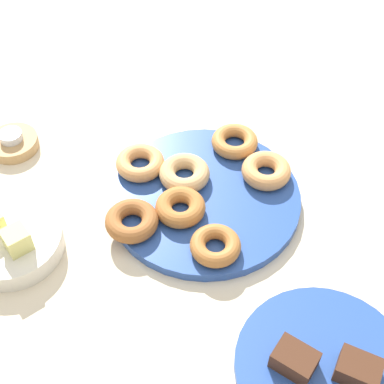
% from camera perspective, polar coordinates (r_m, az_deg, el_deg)
% --- Properties ---
extents(ground_plane, '(2.40, 2.40, 0.00)m').
position_cam_1_polar(ground_plane, '(0.96, 1.28, -0.93)').
color(ground_plane, beige).
extents(donut_plate, '(0.32, 0.32, 0.02)m').
position_cam_1_polar(donut_plate, '(0.95, 1.29, -0.58)').
color(donut_plate, '#284C9E').
rests_on(donut_plate, ground_plane).
extents(donut_0, '(0.09, 0.09, 0.03)m').
position_cam_1_polar(donut_0, '(0.96, -0.64, 1.96)').
color(donut_0, tan).
rests_on(donut_0, donut_plate).
extents(donut_1, '(0.11, 0.11, 0.02)m').
position_cam_1_polar(donut_1, '(0.87, 2.37, -5.40)').
color(donut_1, '#AD6B33').
rests_on(donut_1, donut_plate).
extents(donut_2, '(0.11, 0.11, 0.03)m').
position_cam_1_polar(donut_2, '(0.90, -6.07, -2.90)').
color(donut_2, '#995B2D').
rests_on(donut_2, donut_plate).
extents(donut_3, '(0.08, 0.08, 0.02)m').
position_cam_1_polar(donut_3, '(1.02, 4.31, 5.08)').
color(donut_3, '#BC7A3D').
rests_on(donut_3, donut_plate).
extents(donut_4, '(0.12, 0.12, 0.03)m').
position_cam_1_polar(donut_4, '(0.98, -5.23, 2.93)').
color(donut_4, tan).
rests_on(donut_4, donut_plate).
extents(donut_5, '(0.12, 0.12, 0.03)m').
position_cam_1_polar(donut_5, '(0.97, 7.47, 2.14)').
color(donut_5, tan).
rests_on(donut_5, donut_plate).
extents(donut_6, '(0.09, 0.09, 0.03)m').
position_cam_1_polar(donut_6, '(0.91, -1.37, -1.39)').
color(donut_6, '#AD6B33').
rests_on(donut_6, donut_plate).
extents(cake_plate, '(0.24, 0.24, 0.01)m').
position_cam_1_polar(cake_plate, '(0.82, 13.15, -16.80)').
color(cake_plate, '#284C9E').
rests_on(cake_plate, ground_plane).
extents(brownie_near, '(0.07, 0.06, 0.03)m').
position_cam_1_polar(brownie_near, '(0.80, 16.38, -16.78)').
color(brownie_near, '#472819').
rests_on(brownie_near, cake_plate).
extents(brownie_far, '(0.06, 0.05, 0.03)m').
position_cam_1_polar(brownie_far, '(0.79, 10.28, -16.27)').
color(brownie_far, '#472819').
rests_on(brownie_far, cake_plate).
extents(candle_holder, '(0.09, 0.09, 0.02)m').
position_cam_1_polar(candle_holder, '(1.09, -17.53, 4.69)').
color(candle_holder, tan).
rests_on(candle_holder, ground_plane).
extents(tealight, '(0.04, 0.04, 0.02)m').
position_cam_1_polar(tealight, '(1.08, -17.75, 5.37)').
color(tealight, silver).
rests_on(tealight, candle_holder).
extents(fruit_bowl, '(0.16, 0.16, 0.03)m').
position_cam_1_polar(fruit_bowl, '(0.93, -17.62, -4.91)').
color(fruit_bowl, silver).
rests_on(fruit_bowl, ground_plane).
extents(melon_chunk_left, '(0.04, 0.04, 0.04)m').
position_cam_1_polar(melon_chunk_left, '(0.89, -17.20, -4.62)').
color(melon_chunk_left, '#DBD67A').
rests_on(melon_chunk_left, fruit_bowl).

